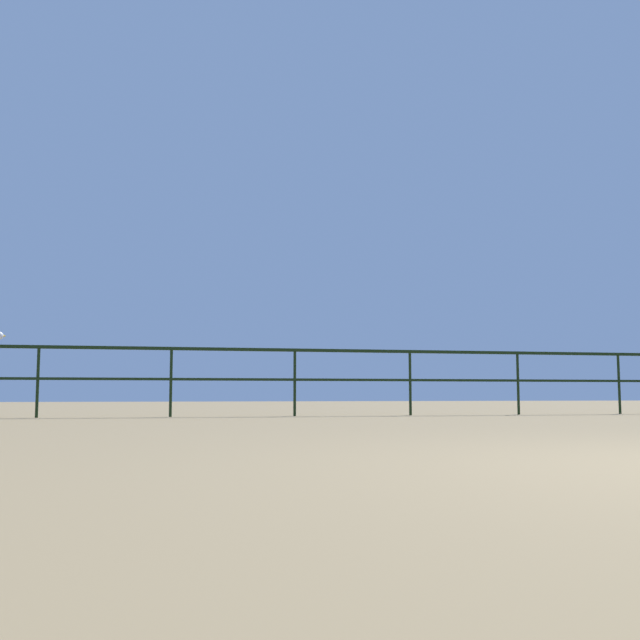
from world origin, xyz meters
name	(u,v)px	position (x,y,z in m)	size (l,w,h in m)	color
pier_railing	(353,367)	(0.00, 8.71, 0.78)	(21.03, 0.05, 1.06)	black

